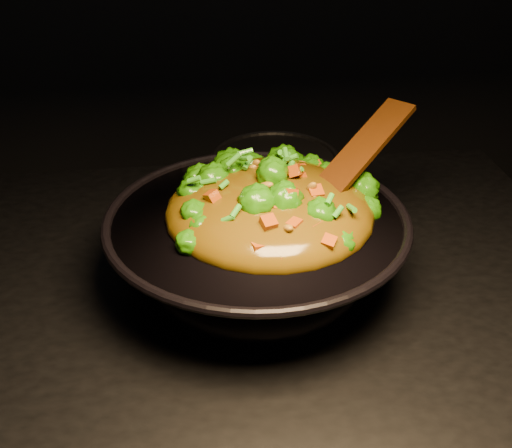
{
  "coord_description": "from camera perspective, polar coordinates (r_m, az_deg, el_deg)",
  "views": [
    {
      "loc": [
        -0.04,
        -0.76,
        1.48
      ],
      "look_at": [
        0.06,
        0.03,
        1.0
      ],
      "focal_mm": 45.0,
      "sensor_mm": 36.0,
      "label": 1
    }
  ],
  "objects": [
    {
      "name": "spatula",
      "position": [
        0.93,
        7.77,
        4.71
      ],
      "size": [
        0.26,
        0.23,
        0.13
      ],
      "primitive_type": "cube",
      "rotation": [
        0.0,
        -0.38,
        0.72
      ],
      "color": "#381204",
      "rests_on": "wok"
    },
    {
      "name": "back_pot",
      "position": [
        1.11,
        1.69,
        3.31
      ],
      "size": [
        0.23,
        0.23,
        0.12
      ],
      "primitive_type": "cylinder",
      "rotation": [
        0.0,
        0.0,
        -0.11
      ],
      "color": "black",
      "rests_on": "stovetop"
    },
    {
      "name": "wok",
      "position": [
        0.94,
        0.07,
        -2.62
      ],
      "size": [
        0.51,
        0.51,
        0.12
      ],
      "primitive_type": null,
      "rotation": [
        0.0,
        0.0,
        0.23
      ],
      "color": "black",
      "rests_on": "stovetop"
    },
    {
      "name": "stir_fry",
      "position": [
        0.89,
        1.23,
        3.66
      ],
      "size": [
        0.35,
        0.35,
        0.1
      ],
      "primitive_type": null,
      "rotation": [
        0.0,
        0.0,
        0.19
      ],
      "color": "#287508",
      "rests_on": "wok"
    }
  ]
}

